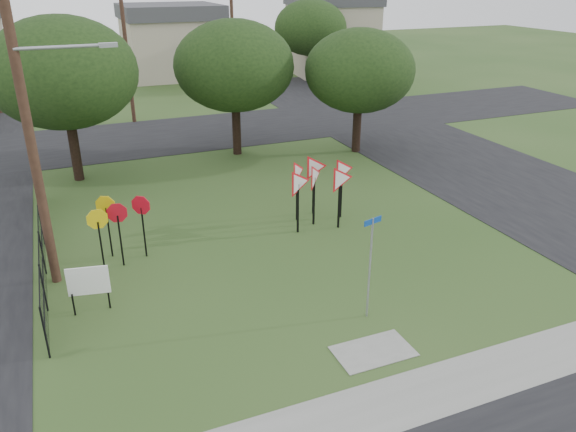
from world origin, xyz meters
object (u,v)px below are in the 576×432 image
at_px(yield_sign_cluster, 318,177).
at_px(info_board, 88,282).
at_px(street_name_sign, 370,262).
at_px(stop_sign_cluster, 116,217).

bearing_deg(yield_sign_cluster, info_board, -159.74).
xyz_separation_m(street_name_sign, stop_sign_cluster, (-5.90, 5.89, -0.06)).
distance_m(street_name_sign, yield_sign_cluster, 6.50).
bearing_deg(info_board, stop_sign_cluster, 66.67).
bearing_deg(stop_sign_cluster, street_name_sign, -44.95).
bearing_deg(street_name_sign, info_board, 155.69).
relative_size(stop_sign_cluster, yield_sign_cluster, 0.70).
height_order(stop_sign_cluster, info_board, stop_sign_cluster).
distance_m(street_name_sign, stop_sign_cluster, 8.34).
height_order(stop_sign_cluster, yield_sign_cluster, yield_sign_cluster).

